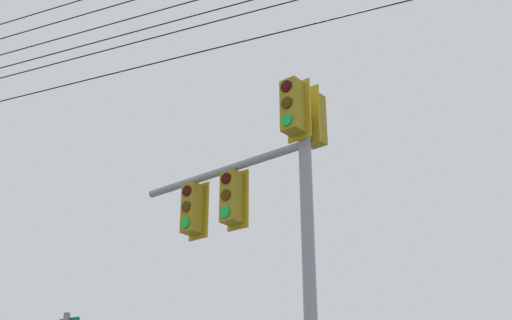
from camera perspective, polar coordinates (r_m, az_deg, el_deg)
signal_mast_assembly at (r=9.93m, az=1.28°, el=-4.88°), size 3.15×2.90×7.20m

